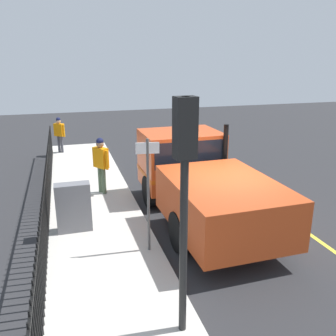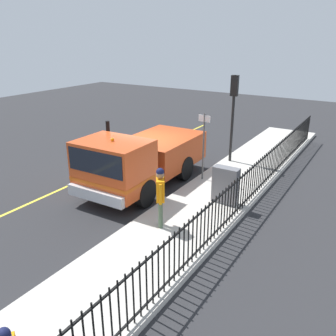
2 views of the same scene
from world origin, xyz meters
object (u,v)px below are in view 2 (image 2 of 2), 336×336
work_truck (138,158)px  worker_standing (160,191)px  traffic_light_near (234,101)px  traffic_cone (138,157)px  utility_cabinet (226,185)px  street_sign (204,139)px

work_truck → worker_standing: bearing=136.8°
work_truck → traffic_light_near: 4.96m
work_truck → traffic_cone: work_truck is taller
work_truck → utility_cabinet: (3.37, 0.27, -0.42)m
worker_standing → street_sign: street_sign is taller
traffic_cone → street_sign: 3.84m
street_sign → traffic_cone: bearing=171.2°
traffic_cone → worker_standing: bearing=-47.2°
worker_standing → traffic_light_near: traffic_light_near is taller
worker_standing → traffic_light_near: size_ratio=0.49×
worker_standing → utility_cabinet: bearing=-55.7°
traffic_light_near → traffic_cone: (-3.57, -2.03, -2.52)m
worker_standing → street_sign: size_ratio=0.70×
work_truck → traffic_light_near: bearing=-114.4°
traffic_cone → traffic_light_near: bearing=29.6°
work_truck → worker_standing: 3.24m
worker_standing → work_truck: bearing=13.8°
traffic_light_near → traffic_cone: traffic_light_near is taller
work_truck → traffic_light_near: traffic_light_near is taller
traffic_light_near → utility_cabinet: size_ratio=2.98×
traffic_light_near → street_sign: (-0.07, -2.58, -1.05)m
traffic_light_near → worker_standing: bearing=89.4°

